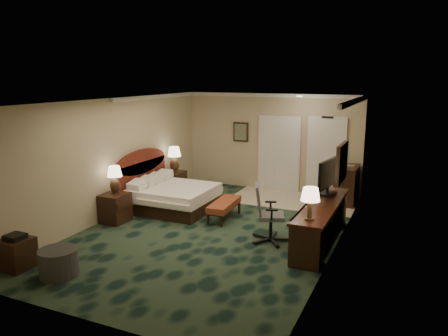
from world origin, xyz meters
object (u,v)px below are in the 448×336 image
at_px(nightstand_near, 115,208).
at_px(minibar, 346,185).
at_px(tv, 328,177).
at_px(desk_chair, 271,213).
at_px(side_table, 17,254).
at_px(lamp_near, 115,180).
at_px(bed_bench, 224,210).
at_px(desk, 321,224).
at_px(lamp_far, 174,159).
at_px(ottoman, 59,263).
at_px(bed, 175,198).
at_px(nightstand_far, 174,183).

height_order(nightstand_near, minibar, minibar).
bearing_deg(tv, nightstand_near, -153.87).
bearing_deg(desk_chair, side_table, -160.63).
bearing_deg(lamp_near, nightstand_near, -82.10).
distance_m(bed_bench, desk, 2.37).
relative_size(lamp_far, desk, 0.25).
distance_m(ottoman, side_table, 0.85).
xyz_separation_m(lamp_near, desk_chair, (3.51, 0.27, -0.38)).
relative_size(ottoman, tv, 0.66).
xyz_separation_m(ottoman, side_table, (-0.84, -0.08, 0.04)).
bearing_deg(lamp_far, minibar, 13.34).
xyz_separation_m(side_table, tv, (4.37, 3.94, 0.89)).
relative_size(bed, nightstand_far, 2.86).
height_order(nightstand_near, ottoman, nightstand_near).
xyz_separation_m(tv, desk_chair, (-0.87, -1.02, -0.59)).
bearing_deg(desk_chair, tv, 29.03).
height_order(lamp_far, minibar, lamp_far).
bearing_deg(bed, minibar, 31.20).
xyz_separation_m(bed, nightstand_near, (-0.73, -1.33, 0.03)).
relative_size(side_table, tv, 0.55).
xyz_separation_m(bed, desk, (3.68, -0.70, 0.11)).
distance_m(nightstand_near, ottoman, 2.67).
height_order(lamp_far, side_table, lamp_far).
bearing_deg(tv, lamp_near, -154.50).
bearing_deg(minibar, ottoman, -120.44).
bearing_deg(nightstand_far, nightstand_near, -89.91).
relative_size(lamp_near, desk_chair, 0.54).
distance_m(lamp_far, ottoman, 5.17).
xyz_separation_m(nightstand_near, bed_bench, (2.11, 1.18, -0.12)).
height_order(bed_bench, side_table, side_table).
height_order(bed, nightstand_near, nightstand_near).
bearing_deg(bed, ottoman, -88.33).
height_order(nightstand_far, minibar, minibar).
bearing_deg(nightstand_near, desk_chair, 5.22).
relative_size(ottoman, minibar, 0.65).
distance_m(ottoman, desk, 4.77).
distance_m(bed, tv, 3.74).
bearing_deg(minibar, nightstand_near, -141.09).
bearing_deg(side_table, desk_chair, 39.87).
distance_m(bed_bench, ottoman, 3.92).
relative_size(bed, desk_chair, 1.59).
xyz_separation_m(bed, lamp_far, (-0.70, 1.20, 0.69)).
distance_m(bed, lamp_far, 1.54).
distance_m(nightstand_far, desk_chair, 4.15).
bearing_deg(bed, nightstand_near, -118.65).
xyz_separation_m(lamp_near, desk, (4.42, 0.58, -0.56)).
distance_m(nightstand_near, desk, 4.46).
bearing_deg(nightstand_far, side_table, -90.02).
distance_m(nightstand_near, lamp_far, 2.61).
bearing_deg(desk, desk_chair, -161.16).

